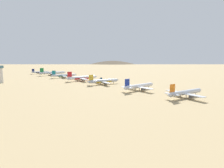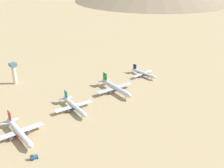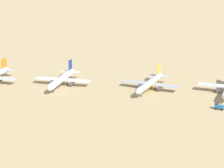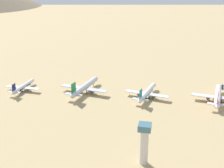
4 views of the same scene
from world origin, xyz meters
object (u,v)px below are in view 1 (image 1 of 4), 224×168
(service_truck, at_px, (101,78))
(parked_jet_6, at_px, (40,72))
(parked_jet_1, at_px, (139,86))
(parked_jet_0, at_px, (185,93))
(parked_jet_2, at_px, (103,81))
(parked_jet_5, at_px, (52,73))
(parked_jet_4, at_px, (64,75))
(control_tower, at_px, (1,73))
(parked_jet_3, at_px, (82,78))

(service_truck, bearing_deg, parked_jet_6, 103.47)
(parked_jet_1, bearing_deg, parked_jet_0, -84.10)
(parked_jet_2, height_order, service_truck, parked_jet_2)
(parked_jet_5, xyz_separation_m, parked_jet_6, (-6.79, 56.84, -1.44))
(parked_jet_4, height_order, parked_jet_5, parked_jet_5)
(parked_jet_4, height_order, parked_jet_6, parked_jet_4)
(parked_jet_2, distance_m, control_tower, 148.51)
(parked_jet_4, xyz_separation_m, service_truck, (36.11, -66.03, -2.50))
(parked_jet_4, bearing_deg, parked_jet_2, -86.30)
(parked_jet_5, height_order, service_truck, parked_jet_5)
(parked_jet_2, height_order, parked_jet_6, parked_jet_2)
(parked_jet_1, distance_m, service_truck, 109.20)
(parked_jet_5, height_order, control_tower, control_tower)
(parked_jet_6, distance_m, service_truck, 184.60)
(control_tower, bearing_deg, service_truck, -23.18)
(parked_jet_0, distance_m, parked_jet_5, 281.45)
(parked_jet_0, bearing_deg, parked_jet_1, 95.90)
(parked_jet_2, height_order, parked_jet_4, parked_jet_2)
(parked_jet_2, bearing_deg, service_truck, 57.72)
(parked_jet_0, xyz_separation_m, control_tower, (-116.08, 216.04, 9.57))
(parked_jet_6, bearing_deg, parked_jet_5, -83.19)
(parked_jet_3, xyz_separation_m, parked_jet_5, (-3.54, 116.07, 0.26))
(parked_jet_0, bearing_deg, control_tower, 118.25)
(parked_jet_0, bearing_deg, parked_jet_4, 94.40)
(parked_jet_1, relative_size, service_truck, 8.84)
(parked_jet_5, xyz_separation_m, service_truck, (36.22, -122.67, -3.26))
(parked_jet_4, bearing_deg, parked_jet_3, -86.69)
(parked_jet_1, relative_size, parked_jet_5, 0.90)
(parked_jet_0, height_order, parked_jet_3, parked_jet_3)
(parked_jet_1, height_order, parked_jet_4, parked_jet_1)
(parked_jet_1, bearing_deg, control_tower, 123.99)
(parked_jet_6, relative_size, service_truck, 7.29)
(service_truck, bearing_deg, parked_jet_4, 118.68)
(parked_jet_4, relative_size, control_tower, 1.88)
(parked_jet_0, height_order, parked_jet_2, parked_jet_2)
(parked_jet_2, relative_size, parked_jet_5, 0.88)
(service_truck, bearing_deg, parked_jet_2, -122.28)
(parked_jet_5, relative_size, control_tower, 2.18)
(parked_jet_2, distance_m, parked_jet_5, 168.55)
(parked_jet_0, height_order, parked_jet_1, parked_jet_1)
(parked_jet_1, xyz_separation_m, parked_jet_4, (-11.90, 172.48, -0.22))
(parked_jet_6, height_order, service_truck, parked_jet_6)
(parked_jet_4, relative_size, parked_jet_6, 1.17)
(parked_jet_3, height_order, parked_jet_5, parked_jet_5)
(parked_jet_3, bearing_deg, parked_jet_1, -85.71)
(parked_jet_3, bearing_deg, control_tower, 153.41)
(parked_jet_2, height_order, control_tower, control_tower)
(parked_jet_3, relative_size, service_truck, 9.48)
(parked_jet_0, xyz_separation_m, parked_jet_5, (-17.36, 280.92, 0.67))
(parked_jet_3, bearing_deg, service_truck, -11.42)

